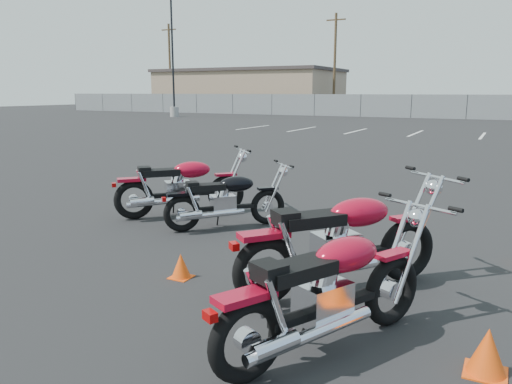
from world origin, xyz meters
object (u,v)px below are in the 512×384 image
at_px(motorcycle_second_black, 226,200).
at_px(motorcycle_front_red, 181,186).
at_px(motorcycle_rear_red, 328,291).
at_px(motorcycle_third_red, 341,242).

bearing_deg(motorcycle_second_black, motorcycle_front_red, 163.15).
height_order(motorcycle_front_red, motorcycle_second_black, motorcycle_front_red).
bearing_deg(motorcycle_rear_red, motorcycle_second_black, 132.93).
bearing_deg(motorcycle_third_red, motorcycle_rear_red, -76.73).
relative_size(motorcycle_third_red, motorcycle_rear_red, 0.99).
relative_size(motorcycle_second_black, motorcycle_third_red, 0.78).
height_order(motorcycle_second_black, motorcycle_rear_red, motorcycle_rear_red).
bearing_deg(motorcycle_second_black, motorcycle_third_red, -34.64).
distance_m(motorcycle_second_black, motorcycle_third_red, 2.78).
bearing_deg(motorcycle_third_red, motorcycle_second_black, 145.36).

